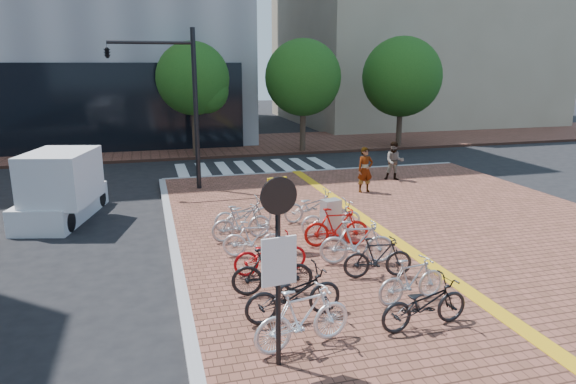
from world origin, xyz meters
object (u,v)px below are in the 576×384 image
object	(u,v)px
bike_7	(424,303)
bike_8	(412,280)
bike_10	(357,242)
utility_box	(331,219)
bike_11	(337,227)
traffic_light_pole	(156,80)
bike_3	(270,254)
pedestrian_a	(365,170)
bike_5	(241,223)
notice_sign	(279,251)
bike_4	(254,239)
bike_13	(312,206)
bike_1	(293,294)
bike_9	(378,257)
bike_2	(272,271)
bike_12	(331,218)
box_truck	(59,186)
pedestrian_b	(394,161)
bike_0	(303,318)
bike_6	(243,214)
yellow_sign	(277,200)

from	to	relation	value
bike_7	bike_8	distance (m)	1.04
bike_10	utility_box	world-z (taller)	bike_10
bike_11	traffic_light_pole	bearing A→B (deg)	36.11
bike_3	pedestrian_a	size ratio (longest dim) A/B	1.02
bike_5	notice_sign	world-z (taller)	notice_sign
bike_4	bike_13	bearing A→B (deg)	-32.40
bike_1	bike_3	distance (m)	2.30
bike_11	notice_sign	world-z (taller)	notice_sign
bike_9	pedestrian_a	xyz separation A→B (m)	(3.02, 7.59, 0.38)
bike_2	bike_1	bearing A→B (deg)	-165.80
bike_8	bike_3	bearing A→B (deg)	38.46
bike_12	bike_5	bearing A→B (deg)	80.32
bike_3	bike_10	distance (m)	2.18
bike_3	utility_box	size ratio (longest dim) A/B	1.61
bike_10	box_truck	size ratio (longest dim) A/B	0.43
bike_2	bike_7	bearing A→B (deg)	-123.94
bike_2	bike_12	xyz separation A→B (m)	(2.59, 3.42, -0.03)
bike_4	bike_12	bearing A→B (deg)	-54.45
bike_9	bike_5	bearing A→B (deg)	45.26
bike_5	bike_2	bearing A→B (deg)	172.88
pedestrian_b	bike_11	bearing A→B (deg)	-104.96
bike_3	bike_0	bearing A→B (deg)	172.59
bike_6	box_truck	world-z (taller)	box_truck
bike_7	bike_13	size ratio (longest dim) A/B	0.99
yellow_sign	notice_sign	bearing A→B (deg)	-104.10
bike_1	bike_5	xyz separation A→B (m)	(-0.14, 4.75, -0.00)
bike_10	bike_11	bearing A→B (deg)	12.79
bike_6	bike_11	xyz separation A→B (m)	(2.16, -2.09, 0.06)
utility_box	box_truck	world-z (taller)	box_truck
bike_9	box_truck	world-z (taller)	box_truck
bike_7	box_truck	world-z (taller)	box_truck
traffic_light_pole	bike_4	bearing A→B (deg)	-75.87
bike_2	notice_sign	world-z (taller)	notice_sign
traffic_light_pole	box_truck	xyz separation A→B (m)	(-3.32, -2.49, -3.27)
bike_3	bike_12	world-z (taller)	bike_12
bike_0	pedestrian_a	bearing A→B (deg)	-41.08
bike_5	traffic_light_pole	xyz separation A→B (m)	(-1.91, 6.55, 3.70)
yellow_sign	pedestrian_b	bearing A→B (deg)	44.84
bike_7	traffic_light_pole	xyz separation A→B (m)	(-4.30, 12.27, 3.73)
bike_8	utility_box	world-z (taller)	utility_box
bike_0	bike_3	bearing A→B (deg)	-15.86
bike_7	notice_sign	distance (m)	3.34
bike_4	utility_box	distance (m)	2.58
bike_13	utility_box	distance (m)	1.60
pedestrian_a	utility_box	xyz separation A→B (m)	(-3.09, -4.63, -0.32)
pedestrian_a	box_truck	size ratio (longest dim) A/B	0.40
utility_box	traffic_light_pole	distance (m)	9.01
bike_6	bike_12	distance (m)	2.61
traffic_light_pole	bike_13	bearing A→B (deg)	-50.92
pedestrian_b	bike_7	bearing A→B (deg)	-92.38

